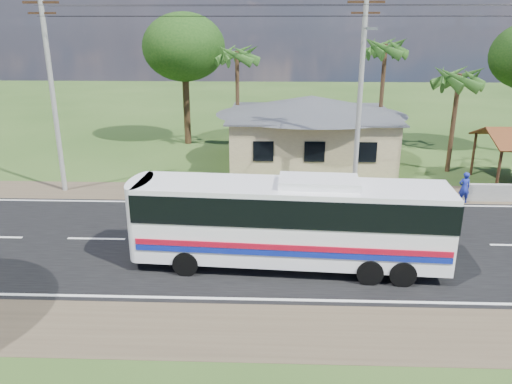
% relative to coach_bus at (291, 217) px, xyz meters
% --- Properties ---
extents(ground, '(120.00, 120.00, 0.00)m').
position_rel_coach_bus_xyz_m(ground, '(0.70, 2.19, -2.04)').
color(ground, '#284518').
rests_on(ground, ground).
extents(road, '(120.00, 16.00, 0.03)m').
position_rel_coach_bus_xyz_m(road, '(0.70, 2.19, -2.03)').
color(road, black).
rests_on(road, ground).
extents(house, '(12.40, 10.00, 5.00)m').
position_rel_coach_bus_xyz_m(house, '(1.70, 15.19, 0.60)').
color(house, '#C5B683').
rests_on(house, ground).
extents(utility_poles, '(32.80, 2.22, 11.00)m').
position_rel_coach_bus_xyz_m(utility_poles, '(3.36, 8.67, 3.73)').
color(utility_poles, '#9E9E99').
rests_on(utility_poles, ground).
extents(palm_near, '(2.80, 2.80, 6.70)m').
position_rel_coach_bus_xyz_m(palm_near, '(10.20, 13.19, 3.67)').
color(palm_near, '#47301E').
rests_on(palm_near, ground).
extents(palm_mid, '(2.80, 2.80, 8.20)m').
position_rel_coach_bus_xyz_m(palm_mid, '(6.70, 17.69, 5.12)').
color(palm_mid, '#47301E').
rests_on(palm_mid, ground).
extents(palm_far, '(2.80, 2.80, 7.70)m').
position_rel_coach_bus_xyz_m(palm_far, '(-3.30, 18.19, 4.64)').
color(palm_far, '#47301E').
rests_on(palm_far, ground).
extents(tree_behind_house, '(6.00, 6.00, 9.61)m').
position_rel_coach_bus_xyz_m(tree_behind_house, '(-7.30, 20.19, 5.08)').
color(tree_behind_house, '#47301E').
rests_on(tree_behind_house, ground).
extents(coach_bus, '(11.63, 3.17, 3.57)m').
position_rel_coach_bus_xyz_m(coach_bus, '(0.00, 0.00, 0.00)').
color(coach_bus, white).
rests_on(coach_bus, ground).
extents(motorcycle, '(1.99, 1.15, 0.99)m').
position_rel_coach_bus_xyz_m(motorcycle, '(4.04, 7.68, -1.55)').
color(motorcycle, black).
rests_on(motorcycle, ground).
extents(person, '(0.64, 0.46, 1.65)m').
position_rel_coach_bus_xyz_m(person, '(9.11, 7.41, -1.21)').
color(person, '#1B2796').
rests_on(person, ground).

